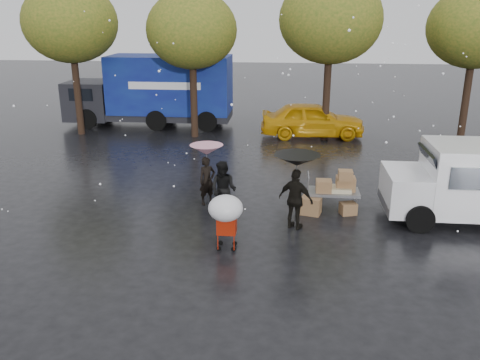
# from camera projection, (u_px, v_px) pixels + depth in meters

# --- Properties ---
(ground) EXTENTS (90.00, 90.00, 0.00)m
(ground) POSITION_uv_depth(u_px,v_px,m) (254.00, 225.00, 14.03)
(ground) COLOR black
(ground) RESTS_ON ground
(person_pink) EXTENTS (0.64, 0.61, 1.48)m
(person_pink) POSITION_uv_depth(u_px,v_px,m) (207.00, 181.00, 15.34)
(person_pink) COLOR black
(person_pink) RESTS_ON ground
(person_middle) EXTENTS (0.95, 0.83, 1.64)m
(person_middle) POSITION_uv_depth(u_px,v_px,m) (224.00, 190.00, 14.34)
(person_middle) COLOR black
(person_middle) RESTS_ON ground
(person_black) EXTENTS (1.06, 0.80, 1.68)m
(person_black) POSITION_uv_depth(u_px,v_px,m) (296.00, 199.00, 13.57)
(person_black) COLOR black
(person_black) RESTS_ON ground
(umbrella_pink) EXTENTS (1.00, 1.00, 1.86)m
(umbrella_pink) POSITION_uv_depth(u_px,v_px,m) (207.00, 150.00, 15.03)
(umbrella_pink) COLOR #4C4C4C
(umbrella_pink) RESTS_ON ground
(umbrella_black) EXTENTS (1.21, 1.21, 2.08)m
(umbrella_black) POSITION_uv_depth(u_px,v_px,m) (297.00, 160.00, 13.22)
(umbrella_black) COLOR #4C4C4C
(umbrella_black) RESTS_ON ground
(vendor_cart) EXTENTS (1.52, 0.80, 1.27)m
(vendor_cart) POSITION_uv_depth(u_px,v_px,m) (337.00, 186.00, 14.89)
(vendor_cart) COLOR slate
(vendor_cart) RESTS_ON ground
(shopping_cart) EXTENTS (0.84, 0.84, 1.46)m
(shopping_cart) POSITION_uv_depth(u_px,v_px,m) (226.00, 211.00, 12.19)
(shopping_cart) COLOR #BA210A
(shopping_cart) RESTS_ON ground
(blue_truck) EXTENTS (8.30, 2.60, 3.50)m
(blue_truck) POSITION_uv_depth(u_px,v_px,m) (154.00, 91.00, 25.53)
(blue_truck) COLOR navy
(blue_truck) RESTS_ON ground
(box_ground_near) EXTENTS (0.65, 0.57, 0.50)m
(box_ground_near) POSITION_uv_depth(u_px,v_px,m) (311.00, 206.00, 14.73)
(box_ground_near) COLOR brown
(box_ground_near) RESTS_ON ground
(box_ground_far) EXTENTS (0.53, 0.46, 0.35)m
(box_ground_far) POSITION_uv_depth(u_px,v_px,m) (348.00, 208.00, 14.73)
(box_ground_far) COLOR brown
(box_ground_far) RESTS_ON ground
(yellow_taxi) EXTENTS (4.82, 2.11, 1.62)m
(yellow_taxi) POSITION_uv_depth(u_px,v_px,m) (312.00, 120.00, 23.50)
(yellow_taxi) COLOR orange
(yellow_taxi) RESTS_ON ground
(tree_row) EXTENTS (21.60, 4.40, 7.12)m
(tree_row) POSITION_uv_depth(u_px,v_px,m) (261.00, 25.00, 21.90)
(tree_row) COLOR black
(tree_row) RESTS_ON ground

